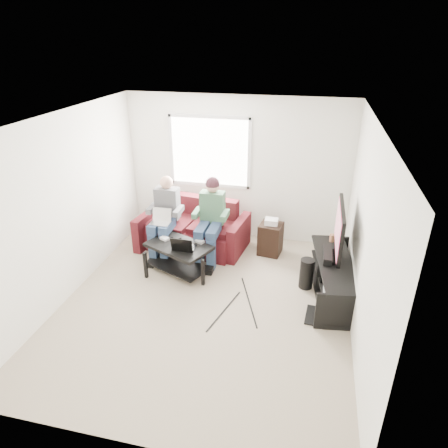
# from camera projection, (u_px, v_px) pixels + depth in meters

# --- Properties ---
(floor) EXTENTS (4.50, 4.50, 0.00)m
(floor) POSITION_uv_depth(u_px,v_px,m) (205.00, 304.00, 5.73)
(floor) COLOR tan
(floor) RESTS_ON ground
(ceiling) EXTENTS (4.50, 4.50, 0.00)m
(ceiling) POSITION_uv_depth(u_px,v_px,m) (201.00, 120.00, 4.60)
(ceiling) COLOR white
(ceiling) RESTS_ON wall_back
(wall_back) EXTENTS (4.50, 0.00, 4.50)m
(wall_back) POSITION_uv_depth(u_px,v_px,m) (237.00, 170.00, 7.14)
(wall_back) COLOR white
(wall_back) RESTS_ON floor
(wall_front) EXTENTS (4.50, 0.00, 4.50)m
(wall_front) POSITION_uv_depth(u_px,v_px,m) (128.00, 339.00, 3.19)
(wall_front) COLOR white
(wall_front) RESTS_ON floor
(wall_left) EXTENTS (0.00, 4.50, 4.50)m
(wall_left) POSITION_uv_depth(u_px,v_px,m) (65.00, 208.00, 5.57)
(wall_left) COLOR white
(wall_left) RESTS_ON floor
(wall_right) EXTENTS (0.00, 4.50, 4.50)m
(wall_right) POSITION_uv_depth(u_px,v_px,m) (365.00, 238.00, 4.76)
(wall_right) COLOR white
(wall_right) RESTS_ON floor
(window) EXTENTS (1.48, 0.04, 1.28)m
(window) POSITION_uv_depth(u_px,v_px,m) (210.00, 152.00, 7.10)
(window) COLOR white
(window) RESTS_ON wall_back
(sofa) EXTENTS (1.95, 1.07, 0.86)m
(sofa) POSITION_uv_depth(u_px,v_px,m) (194.00, 230.00, 7.14)
(sofa) COLOR #4B1216
(sofa) RESTS_ON floor
(person_left) EXTENTS (0.40, 0.71, 1.36)m
(person_left) POSITION_uv_depth(u_px,v_px,m) (165.00, 214.00, 6.75)
(person_left) COLOR #30496B
(person_left) RESTS_ON sofa
(person_right) EXTENTS (0.40, 0.71, 1.40)m
(person_right) POSITION_uv_depth(u_px,v_px,m) (210.00, 214.00, 6.58)
(person_right) COLOR #30496B
(person_right) RESTS_ON sofa
(laptop_silver) EXTENTS (0.34, 0.26, 0.24)m
(laptop_silver) POSITION_uv_depth(u_px,v_px,m) (160.00, 220.00, 6.58)
(laptop_silver) COLOR silver
(laptop_silver) RESTS_ON person_left
(coffee_table) EXTENTS (1.15, 0.96, 0.50)m
(coffee_table) POSITION_uv_depth(u_px,v_px,m) (179.00, 252.00, 6.34)
(coffee_table) COLOR black
(coffee_table) RESTS_ON floor
(laptop_black) EXTENTS (0.41, 0.36, 0.24)m
(laptop_black) POSITION_uv_depth(u_px,v_px,m) (184.00, 241.00, 6.14)
(laptop_black) COLOR black
(laptop_black) RESTS_ON coffee_table
(controller_a) EXTENTS (0.17, 0.15, 0.04)m
(controller_a) POSITION_uv_depth(u_px,v_px,m) (165.00, 238.00, 6.44)
(controller_a) COLOR silver
(controller_a) RESTS_ON coffee_table
(controller_b) EXTENTS (0.17, 0.14, 0.04)m
(controller_b) POSITION_uv_depth(u_px,v_px,m) (176.00, 238.00, 6.45)
(controller_b) COLOR black
(controller_b) RESTS_ON coffee_table
(controller_c) EXTENTS (0.16, 0.14, 0.04)m
(controller_c) POSITION_uv_depth(u_px,v_px,m) (200.00, 241.00, 6.35)
(controller_c) COLOR gray
(controller_c) RESTS_ON coffee_table
(tv_stand) EXTENTS (0.72, 1.72, 0.55)m
(tv_stand) POSITION_uv_depth(u_px,v_px,m) (333.00, 280.00, 5.85)
(tv_stand) COLOR black
(tv_stand) RESTS_ON floor
(tv) EXTENTS (0.12, 1.10, 0.81)m
(tv) POSITION_uv_depth(u_px,v_px,m) (339.00, 230.00, 5.60)
(tv) COLOR black
(tv) RESTS_ON tv_stand
(soundbar) EXTENTS (0.12, 0.50, 0.10)m
(soundbar) POSITION_uv_depth(u_px,v_px,m) (328.00, 254.00, 5.80)
(soundbar) COLOR black
(soundbar) RESTS_ON tv_stand
(drink_cup) EXTENTS (0.08, 0.08, 0.12)m
(drink_cup) POSITION_uv_depth(u_px,v_px,m) (332.00, 238.00, 6.25)
(drink_cup) COLOR #AA6B49
(drink_cup) RESTS_ON tv_stand
(console_white) EXTENTS (0.30, 0.22, 0.06)m
(console_white) POSITION_uv_depth(u_px,v_px,m) (334.00, 291.00, 5.46)
(console_white) COLOR silver
(console_white) RESTS_ON tv_stand
(console_grey) EXTENTS (0.34, 0.26, 0.08)m
(console_grey) POSITION_uv_depth(u_px,v_px,m) (334.00, 264.00, 6.07)
(console_grey) COLOR gray
(console_grey) RESTS_ON tv_stand
(console_black) EXTENTS (0.38, 0.30, 0.07)m
(console_black) POSITION_uv_depth(u_px,v_px,m) (334.00, 277.00, 5.77)
(console_black) COLOR black
(console_black) RESTS_ON tv_stand
(subwoofer) EXTENTS (0.21, 0.21, 0.48)m
(subwoofer) POSITION_uv_depth(u_px,v_px,m) (306.00, 274.00, 6.01)
(subwoofer) COLOR black
(subwoofer) RESTS_ON floor
(keyboard_floor) EXTENTS (0.17, 0.43, 0.02)m
(keyboard_floor) POSITION_uv_depth(u_px,v_px,m) (311.00, 315.00, 5.48)
(keyboard_floor) COLOR black
(keyboard_floor) RESTS_ON floor
(end_table) EXTENTS (0.38, 0.38, 0.66)m
(end_table) POSITION_uv_depth(u_px,v_px,m) (271.00, 238.00, 6.93)
(end_table) COLOR black
(end_table) RESTS_ON floor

